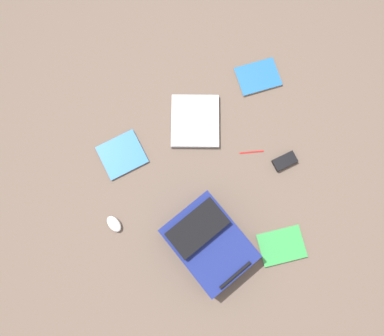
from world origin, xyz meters
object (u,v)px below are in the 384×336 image
at_px(power_brick, 285,161).
at_px(computer_mouse, 114,224).
at_px(laptop, 195,121).
at_px(pen_black, 252,152).
at_px(book_blue, 122,155).
at_px(backpack, 208,242).
at_px(book_manual, 281,246).
at_px(book_red, 258,77).

bearing_deg(power_brick, computer_mouse, 98.20).
bearing_deg(laptop, pen_black, -131.30).
distance_m(book_blue, pen_black, 0.73).
distance_m(backpack, book_manual, 0.40).
distance_m(book_blue, power_brick, 0.91).
xyz_separation_m(book_red, power_brick, (-0.52, -0.02, 0.01)).
bearing_deg(pen_black, laptop, 48.70).
relative_size(backpack, laptop, 1.46).
height_order(backpack, computer_mouse, backpack).
xyz_separation_m(laptop, computer_mouse, (-0.47, 0.55, 0.00)).
xyz_separation_m(book_red, computer_mouse, (-0.66, 0.96, 0.01)).
height_order(book_blue, power_brick, power_brick).
xyz_separation_m(book_manual, computer_mouse, (0.30, 0.85, 0.01)).
bearing_deg(backpack, laptop, -6.65).
relative_size(laptop, book_red, 1.42).
relative_size(laptop, book_blue, 1.29).
distance_m(laptop, book_manual, 0.83).
height_order(backpack, pen_black, backpack).
bearing_deg(backpack, power_brick, -56.68).
distance_m(book_manual, power_brick, 0.46).
distance_m(backpack, pen_black, 0.56).
xyz_separation_m(laptop, book_red, (0.19, -0.42, -0.01)).
relative_size(book_blue, book_red, 1.11).
bearing_deg(backpack, computer_mouse, 67.24).
xyz_separation_m(book_red, pen_black, (-0.43, 0.14, -0.00)).
distance_m(book_red, pen_black, 0.45).
xyz_separation_m(backpack, power_brick, (0.34, -0.51, -0.07)).
distance_m(book_blue, computer_mouse, 0.38).
xyz_separation_m(computer_mouse, pen_black, (0.23, -0.82, -0.02)).
height_order(backpack, laptop, backpack).
xyz_separation_m(laptop, book_blue, (-0.10, 0.44, -0.01)).
bearing_deg(book_red, power_brick, -177.71).
distance_m(book_red, computer_mouse, 1.17).
relative_size(book_manual, book_red, 0.95).
distance_m(book_blue, book_manual, 1.00).
relative_size(backpack, pen_black, 3.87).
distance_m(laptop, computer_mouse, 0.72).
xyz_separation_m(backpack, book_red, (0.86, -0.49, -0.07)).
relative_size(backpack, book_red, 2.07).
height_order(book_manual, pen_black, book_manual).
distance_m(backpack, book_blue, 0.68).
bearing_deg(power_brick, backpack, 123.32).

